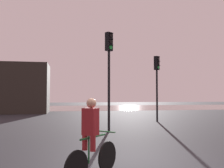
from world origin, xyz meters
The scene contains 5 objects.
ground_plane centered at (0.00, 0.00, 0.00)m, with size 120.00×120.00×0.00m, color #28282D.
water_strip centered at (0.00, 29.81, 0.00)m, with size 80.00×16.00×0.01m, color gray.
traffic_light_center centered at (0.51, 5.87, 3.28)m, with size 0.40×0.42×4.75m.
traffic_light_far_right centered at (4.31, 9.61, 2.98)m, with size 0.40×0.42×4.28m.
cyclist centered at (-0.97, -0.87, 0.82)m, with size 1.18×1.30×1.62m.
Camera 1 is at (-1.44, -5.94, 1.66)m, focal length 40.00 mm.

